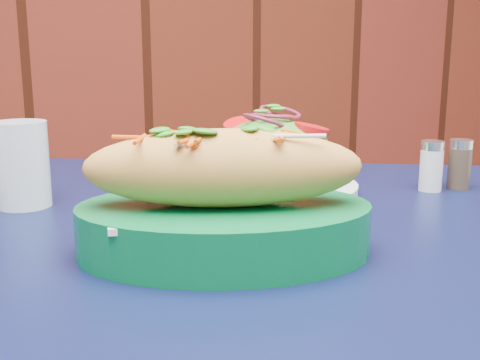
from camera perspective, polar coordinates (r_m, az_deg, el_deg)
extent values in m
cube|color=black|center=(0.66, -0.64, -6.13)|extent=(1.03, 1.03, 0.03)
cube|color=white|center=(0.57, -1.52, -2.74)|extent=(0.22, 0.14, 0.01)
ellipsoid|color=gold|center=(0.56, -1.55, 1.17)|extent=(0.28, 0.14, 0.07)
cylinder|color=white|center=(0.83, 3.09, -0.66)|extent=(0.23, 0.23, 0.01)
ellipsoid|color=#4C992D|center=(0.82, 3.13, 2.73)|extent=(0.16, 0.16, 0.09)
cylinder|color=red|center=(0.80, 6.80, 5.21)|extent=(0.05, 0.05, 0.01)
cylinder|color=red|center=(0.83, 0.03, 5.60)|extent=(0.05, 0.05, 0.01)
cylinder|color=red|center=(0.86, 2.13, 5.80)|extent=(0.05, 0.05, 0.01)
torus|color=maroon|center=(0.81, 3.18, 6.11)|extent=(0.06, 0.06, 0.01)
torus|color=maroon|center=(0.81, 3.18, 6.39)|extent=(0.06, 0.06, 0.01)
torus|color=maroon|center=(0.81, 3.18, 6.68)|extent=(0.06, 0.06, 0.01)
cylinder|color=silver|center=(0.79, -19.97, 1.40)|extent=(0.07, 0.07, 0.11)
cylinder|color=white|center=(0.87, 17.66, 0.89)|extent=(0.03, 0.03, 0.06)
cylinder|color=silver|center=(0.86, 17.81, 3.14)|extent=(0.03, 0.03, 0.01)
cylinder|color=#3F3326|center=(0.89, 20.08, 1.04)|extent=(0.03, 0.03, 0.06)
cylinder|color=silver|center=(0.89, 20.24, 3.23)|extent=(0.03, 0.03, 0.01)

